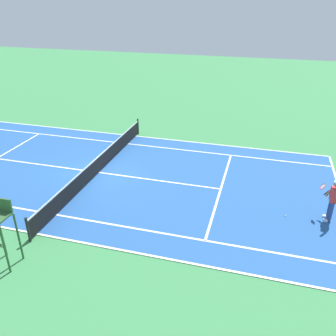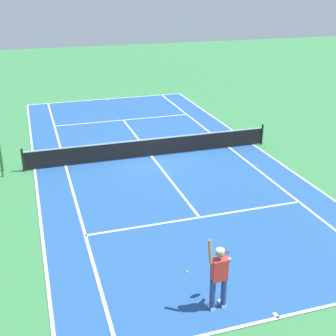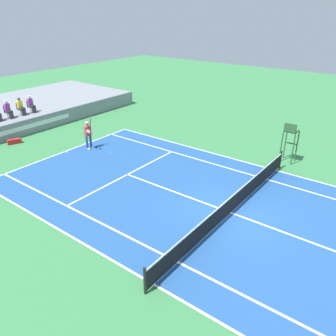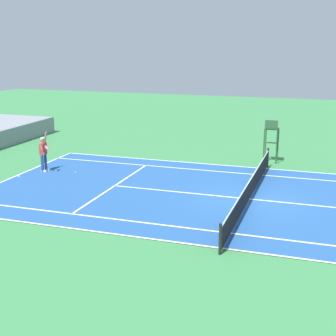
{
  "view_description": "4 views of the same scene",
  "coord_description": "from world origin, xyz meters",
  "views": [
    {
      "loc": [
        14.91,
        8.0,
        8.48
      ],
      "look_at": [
        0.4,
        3.87,
        1.0
      ],
      "focal_mm": 37.83,
      "sensor_mm": 36.0,
      "label": 1
    },
    {
      "loc": [
        5.42,
        19.73,
        7.97
      ],
      "look_at": [
        0.4,
        3.87,
        1.0
      ],
      "focal_mm": 48.37,
      "sensor_mm": 36.0,
      "label": 2
    },
    {
      "loc": [
        -11.99,
        -5.51,
        8.41
      ],
      "look_at": [
        0.4,
        3.87,
        1.0
      ],
      "focal_mm": 36.09,
      "sensor_mm": 36.0,
      "label": 3
    },
    {
      "loc": [
        -20.29,
        -3.01,
        6.68
      ],
      "look_at": [
        0.4,
        3.87,
        1.0
      ],
      "focal_mm": 52.29,
      "sensor_mm": 36.0,
      "label": 4
    }
  ],
  "objects": [
    {
      "name": "tennis_player",
      "position": [
        1.31,
        11.05,
        0.99
      ],
      "size": [
        0.76,
        0.64,
        2.08
      ],
      "color": "navy",
      "rests_on": "ground"
    },
    {
      "name": "umpire_chair",
      "position": [
        7.12,
        0.0,
        1.56
      ],
      "size": [
        0.77,
        0.77,
        2.44
      ],
      "color": "#2D562D",
      "rests_on": "ground"
    },
    {
      "name": "net",
      "position": [
        0.0,
        0.0,
        0.52
      ],
      "size": [
        11.98,
        0.1,
        1.07
      ],
      "color": "black",
      "rests_on": "ground"
    },
    {
      "name": "tennis_ball",
      "position": [
        1.55,
        9.36,
        0.03
      ],
      "size": [
        0.07,
        0.07,
        0.07
      ],
      "primitive_type": "sphere",
      "color": "#D1E533",
      "rests_on": "ground"
    },
    {
      "name": "court",
      "position": [
        0.0,
        0.0,
        0.01
      ],
      "size": [
        11.08,
        23.88,
        0.03
      ],
      "color": "#235193",
      "rests_on": "ground"
    },
    {
      "name": "ground_plane",
      "position": [
        0.0,
        0.0,
        0.0
      ],
      "size": [
        80.0,
        80.0,
        0.0
      ],
      "primitive_type": "plane",
      "color": "#387F47"
    }
  ]
}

